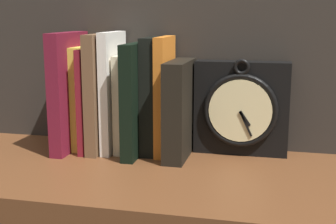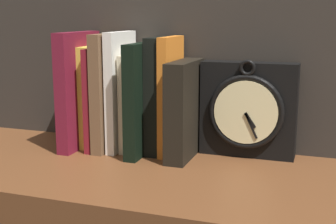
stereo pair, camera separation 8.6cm
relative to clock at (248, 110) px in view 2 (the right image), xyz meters
name	(u,v)px [view 2 (the right image)]	position (x,y,z in m)	size (l,w,h in m)	color
clock	(248,110)	(0.00, 0.00, 0.00)	(0.20, 0.06, 0.20)	black
book_slot0_maroon	(79,90)	(-0.37, -0.05, 0.03)	(0.03, 0.16, 0.25)	maroon
book_slot1_yellow	(94,96)	(-0.34, -0.03, 0.01)	(0.02, 0.11, 0.22)	yellow
book_slot2_maroon	(100,98)	(-0.32, -0.04, 0.01)	(0.01, 0.13, 0.22)	maroon
book_slot3_brown	(109,92)	(-0.30, -0.04, 0.03)	(0.02, 0.14, 0.25)	brown
book_slot4_white	(121,91)	(-0.27, -0.03, 0.03)	(0.02, 0.13, 0.26)	white
book_slot5_cream	(134,102)	(-0.24, -0.03, 0.01)	(0.03, 0.11, 0.21)	beige
book_slot6_black	(143,99)	(-0.21, -0.05, 0.02)	(0.03, 0.16, 0.23)	black
book_slot7_black	(159,95)	(-0.18, -0.03, 0.02)	(0.03, 0.11, 0.24)	black
book_slot8_orange	(171,96)	(-0.16, -0.03, 0.02)	(0.02, 0.12, 0.25)	orange
book_slot9_black	(184,109)	(-0.12, -0.05, 0.00)	(0.04, 0.15, 0.20)	black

